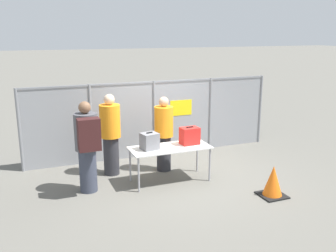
# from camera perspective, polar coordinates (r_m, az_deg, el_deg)

# --- Properties ---
(ground_plane) EXTENTS (120.00, 120.00, 0.00)m
(ground_plane) POSITION_cam_1_polar(r_m,az_deg,el_deg) (8.27, 1.80, -7.80)
(ground_plane) COLOR #605E56
(fence_section) EXTENTS (6.43, 0.07, 1.91)m
(fence_section) POSITION_cam_1_polar(r_m,az_deg,el_deg) (9.45, -2.09, 1.40)
(fence_section) COLOR gray
(fence_section) RESTS_ON ground_plane
(inspection_table) EXTENTS (1.69, 0.73, 0.75)m
(inspection_table) POSITION_cam_1_polar(r_m,az_deg,el_deg) (7.84, 0.31, -3.67)
(inspection_table) COLOR silver
(inspection_table) RESTS_ON ground_plane
(suitcase_grey) EXTENTS (0.38, 0.35, 0.36)m
(suitcase_grey) POSITION_cam_1_polar(r_m,az_deg,el_deg) (7.65, -2.83, -2.33)
(suitcase_grey) COLOR slate
(suitcase_grey) RESTS_ON inspection_table
(suitcase_red) EXTENTS (0.40, 0.29, 0.39)m
(suitcase_red) POSITION_cam_1_polar(r_m,az_deg,el_deg) (7.99, 3.32, -1.51)
(suitcase_red) COLOR red
(suitcase_red) RESTS_ON inspection_table
(traveler_hooded) EXTENTS (0.45, 0.70, 1.82)m
(traveler_hooded) POSITION_cam_1_polar(r_m,az_deg,el_deg) (7.37, -12.22, -2.67)
(traveler_hooded) COLOR #383D4C
(traveler_hooded) RESTS_ON ground_plane
(security_worker_near) EXTENTS (0.42, 0.42, 1.71)m
(security_worker_near) POSITION_cam_1_polar(r_m,az_deg,el_deg) (8.42, -0.64, -1.07)
(security_worker_near) COLOR #2D2D33
(security_worker_near) RESTS_ON ground_plane
(security_worker_far) EXTENTS (0.45, 0.45, 1.81)m
(security_worker_far) POSITION_cam_1_polar(r_m,az_deg,el_deg) (8.26, -8.76, -1.15)
(security_worker_far) COLOR #2D2D33
(security_worker_far) RESTS_ON ground_plane
(utility_trailer) EXTENTS (3.91, 2.11, 0.68)m
(utility_trailer) POSITION_cam_1_polar(r_m,az_deg,el_deg) (11.05, -0.40, 0.06)
(utility_trailer) COLOR #B2B2B7
(utility_trailer) RESTS_ON ground_plane
(traffic_cone) EXTENTS (0.49, 0.49, 0.61)m
(traffic_cone) POSITION_cam_1_polar(r_m,az_deg,el_deg) (7.55, 15.70, -8.23)
(traffic_cone) COLOR black
(traffic_cone) RESTS_ON ground_plane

